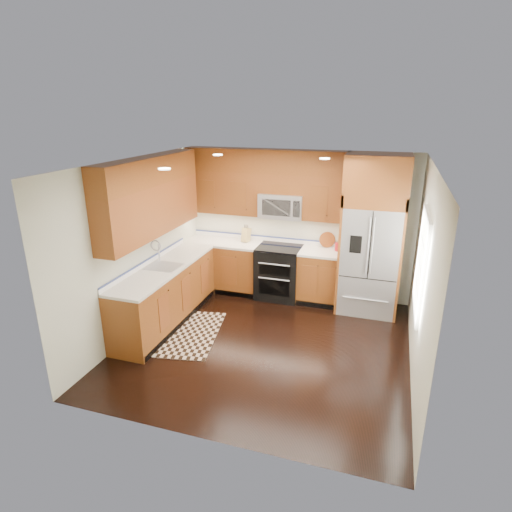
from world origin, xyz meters
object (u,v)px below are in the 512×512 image
(refrigerator, at_px, (372,236))
(rug, at_px, (189,333))
(knife_block, at_px, (246,235))
(range, at_px, (279,272))
(utensil_crock, at_px, (338,245))

(refrigerator, xyz_separation_m, rug, (-2.50, -1.69, -1.30))
(knife_block, bearing_deg, range, -13.27)
(range, relative_size, rug, 0.66)
(rug, distance_m, knife_block, 2.18)
(range, distance_m, knife_block, 0.91)
(knife_block, xyz_separation_m, utensil_crock, (1.67, -0.03, -0.03))
(range, height_order, knife_block, knife_block)
(range, relative_size, knife_block, 2.99)
(knife_block, height_order, utensil_crock, knife_block)
(refrigerator, xyz_separation_m, knife_block, (-2.22, 0.20, -0.24))
(range, xyz_separation_m, knife_block, (-0.67, 0.16, 0.60))
(range, xyz_separation_m, utensil_crock, (1.00, 0.13, 0.57))
(range, distance_m, refrigerator, 1.76)
(range, bearing_deg, utensil_crock, 7.37)
(refrigerator, height_order, knife_block, refrigerator)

